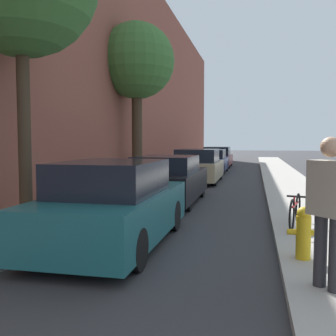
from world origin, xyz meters
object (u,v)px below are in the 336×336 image
object	(u,v)px
parked_car_maroon	(217,157)
fire_hydrant	(303,232)
parked_car_black	(167,180)
parked_car_navy	(211,162)
parked_car_champagne	(198,167)
street_tree_far	(137,62)
bicycle	(295,211)
parked_car_teal	(114,206)
pedestrian	(329,204)

from	to	relation	value
parked_car_maroon	fire_hydrant	xyz separation A→B (m)	(3.24, -21.35, -0.16)
parked_car_black	parked_car_navy	bearing A→B (deg)	89.71
parked_car_black	parked_car_navy	xyz separation A→B (m)	(0.06, 11.16, -0.03)
fire_hydrant	parked_car_champagne	bearing A→B (deg)	105.66
parked_car_champagne	fire_hydrant	world-z (taller)	parked_car_champagne
street_tree_far	bicycle	xyz separation A→B (m)	(5.52, -7.29, -4.55)
fire_hydrant	street_tree_far	bearing A→B (deg)	119.81
parked_car_teal	pedestrian	bearing A→B (deg)	-27.43
parked_car_navy	bicycle	distance (m)	14.70
parked_car_maroon	bicycle	bearing A→B (deg)	-80.14
parked_car_navy	fire_hydrant	world-z (taller)	parked_car_navy
parked_car_teal	parked_car_navy	bearing A→B (deg)	90.25
bicycle	parked_car_maroon	bearing A→B (deg)	112.64
parked_car_teal	parked_car_black	bearing A→B (deg)	91.52
parked_car_teal	fire_hydrant	bearing A→B (deg)	-9.79
parked_car_black	pedestrian	size ratio (longest dim) A/B	2.38
parked_car_navy	street_tree_far	world-z (taller)	street_tree_far
street_tree_far	pedestrian	bearing A→B (deg)	-62.35
fire_hydrant	pedestrian	world-z (taller)	pedestrian
parked_car_champagne	fire_hydrant	distance (m)	11.71
parked_car_maroon	street_tree_far	xyz separation A→B (m)	(-2.18, -11.89, 4.32)
parked_car_champagne	parked_car_navy	world-z (taller)	parked_car_champagne
parked_car_champagne	parked_car_maroon	bearing A→B (deg)	90.46
parked_car_champagne	parked_car_navy	xyz separation A→B (m)	(-0.00, 5.22, -0.05)
parked_car_black	bicycle	world-z (taller)	parked_car_black
parked_car_champagne	pedestrian	xyz separation A→B (m)	(3.29, -12.42, 0.42)
parked_car_navy	fire_hydrant	size ratio (longest dim) A/B	5.58
pedestrian	parked_car_maroon	bearing A→B (deg)	146.80
parked_car_teal	parked_car_navy	size ratio (longest dim) A/B	0.97
parked_car_navy	fire_hydrant	distance (m)	16.80
parked_car_maroon	parked_car_black	bearing A→B (deg)	-89.93
fire_hydrant	pedestrian	xyz separation A→B (m)	(0.13, -1.14, 0.60)
parked_car_black	parked_car_maroon	xyz separation A→B (m)	(-0.02, 16.01, 0.00)
fire_hydrant	pedestrian	size ratio (longest dim) A/B	0.43
parked_car_black	parked_car_champagne	distance (m)	5.94
parked_car_champagne	parked_car_teal	bearing A→B (deg)	-89.64
bicycle	pedestrian	bearing A→B (deg)	-76.55
parked_car_black	pedestrian	world-z (taller)	pedestrian
street_tree_far	pedestrian	distance (m)	12.58
parked_car_teal	parked_car_maroon	distance (m)	20.82
street_tree_far	fire_hydrant	bearing A→B (deg)	-60.19
parked_car_teal	fire_hydrant	world-z (taller)	parked_car_teal
parked_car_maroon	fire_hydrant	distance (m)	21.60
parked_car_black	street_tree_far	world-z (taller)	street_tree_far
parked_car_black	street_tree_far	distance (m)	6.37
street_tree_far	pedestrian	size ratio (longest dim) A/B	3.69
street_tree_far	parked_car_maroon	bearing A→B (deg)	79.61
parked_car_champagne	fire_hydrant	bearing A→B (deg)	-74.34
parked_car_navy	parked_car_maroon	xyz separation A→B (m)	(-0.08, 4.86, 0.03)
street_tree_far	fire_hydrant	size ratio (longest dim) A/B	8.52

